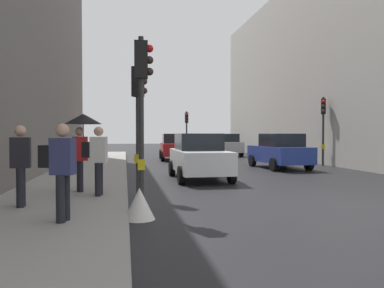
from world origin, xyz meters
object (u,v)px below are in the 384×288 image
object	(u,v)px
traffic_light_far_median	(187,125)
car_dark_suv	(211,143)
car_silver_hatchback	(225,145)
pedestrian_in_dark_coat	(21,162)
traffic_light_near_right	(139,104)
pedestrian_with_umbrella	(82,130)
pedestrian_with_black_backpack	(97,157)
traffic_light_near_left	(142,91)
warning_sign_triangle	(139,204)
car_white_compact	(199,156)
car_red_sedan	(175,147)
traffic_light_mid_street	(323,118)
car_blue_van	(280,151)
pedestrian_with_grey_backpack	(60,166)

from	to	relation	value
traffic_light_far_median	car_dark_suv	world-z (taller)	traffic_light_far_median
car_silver_hatchback	pedestrian_in_dark_coat	size ratio (longest dim) A/B	2.40
traffic_light_near_right	pedestrian_with_umbrella	bearing A→B (deg)	179.48
traffic_light_far_median	pedestrian_with_black_backpack	distance (m)	21.40
traffic_light_near_left	car_silver_hatchback	distance (m)	21.94
traffic_light_near_left	warning_sign_triangle	size ratio (longest dim) A/B	6.05
car_white_compact	car_silver_hatchback	xyz separation A→B (m)	(5.04, 14.89, 0.00)
car_red_sedan	pedestrian_with_umbrella	world-z (taller)	pedestrian_with_umbrella
traffic_light_near_left	car_red_sedan	distance (m)	17.11
traffic_light_near_right	car_red_sedan	distance (m)	15.03
traffic_light_mid_street	car_white_compact	size ratio (longest dim) A/B	0.90
car_white_compact	car_dark_suv	bearing A→B (deg)	76.00
car_red_sedan	pedestrian_with_black_backpack	world-z (taller)	pedestrian_with_black_backpack
traffic_light_near_right	pedestrian_with_umbrella	xyz separation A→B (m)	(-1.54, 0.01, -0.73)
car_silver_hatchback	car_red_sedan	bearing A→B (deg)	-139.96
traffic_light_far_median	traffic_light_near_left	xyz separation A→B (m)	(-4.58, -21.92, 0.24)
car_white_compact	pedestrian_with_umbrella	xyz separation A→B (m)	(-3.97, -3.53, 0.96)
warning_sign_triangle	traffic_light_mid_street	bearing A→B (deg)	47.78
car_white_compact	pedestrian_in_dark_coat	distance (m)	7.54
pedestrian_with_black_backpack	traffic_light_far_median	bearing A→B (deg)	74.59
pedestrian_with_umbrella	car_blue_van	bearing A→B (deg)	39.37
car_silver_hatchback	pedestrian_with_umbrella	world-z (taller)	pedestrian_with_umbrella
traffic_light_near_right	car_blue_van	size ratio (longest dim) A/B	0.87
traffic_light_mid_street	car_white_compact	xyz separation A→B (m)	(-7.92, -4.94, -1.73)
pedestrian_with_grey_backpack	traffic_light_far_median	bearing A→B (deg)	75.38
car_red_sedan	car_white_compact	size ratio (longest dim) A/B	1.02
traffic_light_near_right	car_blue_van	distance (m)	10.44
traffic_light_mid_street	car_dark_suv	world-z (taller)	traffic_light_mid_street
traffic_light_near_right	car_red_sedan	xyz separation A→B (m)	(2.94, 14.64, -1.70)
car_silver_hatchback	pedestrian_in_dark_coat	distance (m)	22.83
pedestrian_with_umbrella	car_silver_hatchback	bearing A→B (deg)	63.94
warning_sign_triangle	car_dark_suv	bearing A→B (deg)	74.32
car_red_sedan	car_silver_hatchback	xyz separation A→B (m)	(4.52, 3.80, 0.00)
traffic_light_mid_street	car_red_sedan	xyz separation A→B (m)	(-7.40, 6.15, -1.73)
car_red_sedan	traffic_light_mid_street	bearing A→B (deg)	-39.75
car_blue_van	pedestrian_with_grey_backpack	size ratio (longest dim) A/B	2.42
pedestrian_with_grey_backpack	car_dark_suv	bearing A→B (deg)	72.03
car_red_sedan	warning_sign_triangle	world-z (taller)	car_red_sedan
car_dark_suv	car_red_sedan	size ratio (longest dim) A/B	0.98
traffic_light_mid_street	pedestrian_with_grey_backpack	bearing A→B (deg)	-134.39
traffic_light_far_median	car_silver_hatchback	distance (m)	3.57
car_silver_hatchback	pedestrian_in_dark_coat	bearing A→B (deg)	-116.22
car_dark_suv	pedestrian_with_umbrella	world-z (taller)	pedestrian_with_umbrella
traffic_light_far_median	car_dark_suv	size ratio (longest dim) A/B	0.85
car_silver_hatchback	traffic_light_near_left	bearing A→B (deg)	-109.96
car_silver_hatchback	pedestrian_with_grey_backpack	xyz separation A→B (m)	(-9.00, -22.09, 0.29)
car_silver_hatchback	pedestrian_with_umbrella	size ratio (longest dim) A/B	1.98
traffic_light_near_right	pedestrian_in_dark_coat	world-z (taller)	traffic_light_near_right
traffic_light_far_median	car_blue_van	world-z (taller)	traffic_light_far_median
traffic_light_near_left	car_dark_suv	xyz separation A→B (m)	(7.84, 27.39, -1.83)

